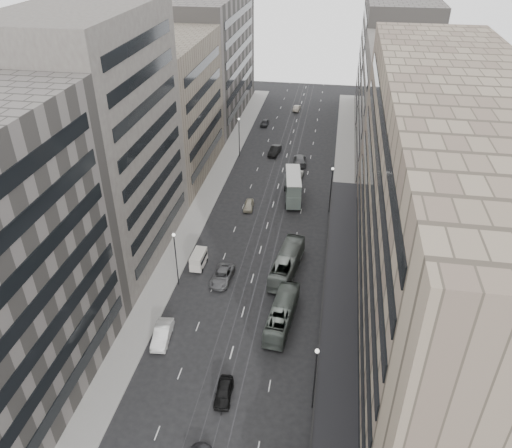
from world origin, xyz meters
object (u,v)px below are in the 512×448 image
Objects in this scene: bus_near at (282,313)px; sedan_1 at (162,334)px; double_decker at (293,186)px; sedan_2 at (222,276)px; sedan_0 at (224,392)px; bus_far at (287,263)px; panel_van at (199,259)px.

sedan_1 is at bearing 26.57° from bus_near.
double_decker is (-1.94, 31.28, 1.18)m from bus_near.
sedan_1 is 0.93× the size of sedan_2.
double_decker is at bearing 83.28° from sedan_0.
sedan_0 is at bearing 74.59° from bus_near.
bus_far is 21.06m from double_decker.
sedan_1 is at bearing -107.28° from sedan_2.
sedan_1 is at bearing 139.44° from sedan_0.
sedan_0 is at bearing -42.83° from sedan_1.
bus_far reaches higher than sedan_0.
double_decker is at bearing 66.86° from sedan_1.
bus_near is at bearing 15.73° from sedan_1.
panel_van is 0.68× the size of sedan_2.
bus_near is 1.14× the size of double_decker.
bus_far is 9.25m from sedan_2.
bus_near is at bearing -34.42° from panel_van.
panel_van reaches higher than sedan_0.
bus_far is 12.57m from panel_van.
sedan_0 is 11.30m from sedan_1.
sedan_1 is at bearing 57.49° from bus_far.
bus_near is at bearing 100.59° from bus_far.
panel_van is (-11.17, -21.83, -1.35)m from double_decker.
sedan_0 is (-4.60, -12.13, -0.75)m from bus_near.
bus_near reaches higher than sedan_0.
sedan_2 is (-7.19, -24.38, -1.88)m from double_decker.
sedan_1 is (-8.98, 6.86, 0.13)m from sedan_0.
sedan_1 is (-11.64, -36.55, -1.79)m from double_decker.
sedan_2 is at bearing -31.26° from panel_van.
sedan_2 is (4.45, 12.17, -0.08)m from sedan_1.
bus_near is 0.92× the size of bus_far.
double_decker is (-1.37, 20.99, 1.05)m from bus_far.
double_decker is 2.45× the size of panel_van.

